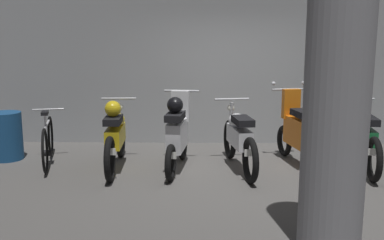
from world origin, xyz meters
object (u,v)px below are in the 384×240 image
at_px(motorbike_slot_2, 239,138).
at_px(support_pillar, 338,85).
at_px(motorbike_slot_0, 115,135).
at_px(motorbike_slot_1, 177,133).
at_px(trash_bin, 6,136).
at_px(motorbike_slot_4, 362,137).
at_px(motorbike_slot_3, 297,132).
at_px(bicycle, 48,142).

relative_size(motorbike_slot_2, support_pillar, 0.61).
bearing_deg(motorbike_slot_0, motorbike_slot_1, -1.12).
height_order(support_pillar, trash_bin, support_pillar).
xyz_separation_m(motorbike_slot_0, motorbike_slot_4, (3.80, 0.08, -0.04)).
bearing_deg(support_pillar, trash_bin, 145.15).
height_order(motorbike_slot_1, motorbike_slot_3, motorbike_slot_3).
bearing_deg(motorbike_slot_0, support_pillar, -45.98).
bearing_deg(trash_bin, bicycle, -17.62).
bearing_deg(motorbike_slot_4, motorbike_slot_0, -178.85).
bearing_deg(motorbike_slot_4, motorbike_slot_2, -177.43).
xyz_separation_m(motorbike_slot_2, bicycle, (-3.03, 0.23, -0.13)).
bearing_deg(motorbike_slot_4, motorbike_slot_1, -178.10).
xyz_separation_m(motorbike_slot_3, trash_bin, (-4.75, 0.21, -0.13)).
bearing_deg(trash_bin, motorbike_slot_2, -7.16).
distance_m(motorbike_slot_0, motorbike_slot_2, 1.89).
bearing_deg(motorbike_slot_1, motorbike_slot_0, 178.88).
distance_m(motorbike_slot_3, support_pillar, 3.10).
height_order(motorbike_slot_0, support_pillar, support_pillar).
bearing_deg(motorbike_slot_2, motorbike_slot_0, 179.71).
xyz_separation_m(motorbike_slot_0, motorbike_slot_2, (1.89, -0.01, -0.04)).
bearing_deg(motorbike_slot_4, support_pillar, -114.69).
height_order(motorbike_slot_0, motorbike_slot_3, motorbike_slot_3).
relative_size(motorbike_slot_2, trash_bin, 2.45).
distance_m(motorbike_slot_2, support_pillar, 2.92).
bearing_deg(bicycle, motorbike_slot_2, -4.35).
xyz_separation_m(motorbike_slot_2, trash_bin, (-3.81, 0.48, -0.10)).
bearing_deg(support_pillar, motorbike_slot_0, 134.02).
bearing_deg(motorbike_slot_3, bicycle, -179.45).
relative_size(motorbike_slot_1, trash_bin, 2.13).
distance_m(motorbike_slot_2, trash_bin, 3.84).
distance_m(motorbike_slot_1, trash_bin, 2.91).
bearing_deg(motorbike_slot_0, motorbike_slot_2, -0.29).
relative_size(motorbike_slot_4, support_pillar, 0.61).
xyz_separation_m(motorbike_slot_0, trash_bin, (-1.91, 0.47, -0.13)).
height_order(motorbike_slot_3, bicycle, motorbike_slot_3).
xyz_separation_m(motorbike_slot_2, support_pillar, (0.66, -2.63, 1.10)).
bearing_deg(motorbike_slot_2, motorbike_slot_1, -179.45).
distance_m(motorbike_slot_3, bicycle, 3.97).
distance_m(bicycle, trash_bin, 0.82).
height_order(motorbike_slot_0, motorbike_slot_2, motorbike_slot_0).
distance_m(support_pillar, trash_bin, 5.57).
height_order(motorbike_slot_0, motorbike_slot_1, motorbike_slot_1).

